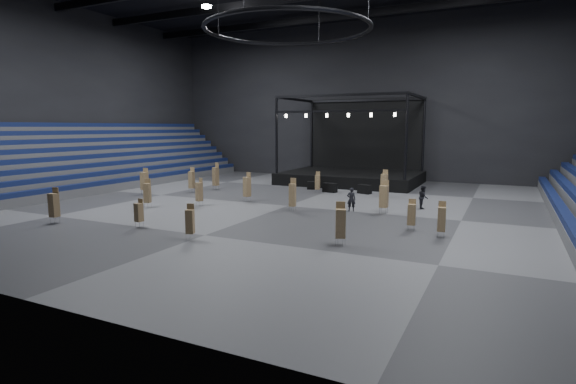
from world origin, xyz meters
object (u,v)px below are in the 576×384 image
at_px(chair_stack_1, 412,214).
at_px(chair_stack_13, 341,223).
at_px(chair_stack_10, 216,176).
at_px(chair_stack_0, 192,179).
at_px(chair_stack_4, 199,191).
at_px(flight_case_mid, 330,188).
at_px(chair_stack_8, 144,181).
at_px(chair_stack_12, 384,183).
at_px(man_center, 351,199).
at_px(chair_stack_5, 384,196).
at_px(chair_stack_9, 190,221).
at_px(flight_case_left, 313,185).
at_px(stage, 353,169).
at_px(chair_stack_7, 293,194).
at_px(flight_case_right, 365,189).
at_px(chair_stack_3, 54,204).
at_px(chair_stack_15, 139,212).
at_px(crew_member, 423,197).
at_px(chair_stack_2, 247,186).
at_px(chair_stack_6, 318,182).

height_order(chair_stack_1, chair_stack_13, chair_stack_13).
bearing_deg(chair_stack_10, chair_stack_0, -96.14).
bearing_deg(chair_stack_1, chair_stack_4, 169.59).
distance_m(flight_case_mid, chair_stack_8, 16.76).
relative_size(chair_stack_12, man_center, 1.39).
relative_size(chair_stack_5, chair_stack_9, 1.21).
bearing_deg(chair_stack_8, flight_case_left, 34.13).
distance_m(stage, chair_stack_0, 17.58).
height_order(chair_stack_9, chair_stack_13, chair_stack_13).
bearing_deg(chair_stack_5, chair_stack_7, -163.62).
bearing_deg(chair_stack_1, stage, 111.00).
relative_size(chair_stack_5, chair_stack_13, 1.05).
bearing_deg(flight_case_right, chair_stack_5, -65.65).
bearing_deg(flight_case_right, flight_case_left, 173.27).
bearing_deg(chair_stack_10, chair_stack_9, -43.30).
bearing_deg(chair_stack_3, chair_stack_12, 45.92).
bearing_deg(chair_stack_15, flight_case_mid, 81.73).
bearing_deg(flight_case_right, chair_stack_9, -99.96).
relative_size(chair_stack_3, chair_stack_13, 1.00).
height_order(chair_stack_0, chair_stack_8, chair_stack_8).
height_order(flight_case_right, chair_stack_12, chair_stack_12).
height_order(stage, flight_case_mid, stage).
distance_m(stage, chair_stack_5, 17.75).
bearing_deg(chair_stack_12, crew_member, -38.03).
bearing_deg(stage, chair_stack_12, -57.35).
bearing_deg(flight_case_right, stage, 115.01).
distance_m(chair_stack_1, chair_stack_12, 12.78).
xyz_separation_m(flight_case_left, chair_stack_7, (3.10, -11.17, 0.84)).
xyz_separation_m(chair_stack_7, man_center, (3.79, 1.84, -0.36)).
bearing_deg(flight_case_mid, chair_stack_0, -154.06).
xyz_separation_m(chair_stack_10, chair_stack_13, (17.72, -14.33, -0.14)).
bearing_deg(chair_stack_10, chair_stack_2, -20.47).
bearing_deg(chair_stack_9, chair_stack_10, 100.33).
distance_m(chair_stack_10, man_center, 16.07).
xyz_separation_m(chair_stack_2, chair_stack_9, (3.80, -12.13, -0.20)).
xyz_separation_m(chair_stack_4, chair_stack_5, (13.52, 2.99, 0.15)).
xyz_separation_m(chair_stack_6, chair_stack_13, (8.05, -16.53, 0.16)).
distance_m(flight_case_mid, chair_stack_2, 8.85).
relative_size(flight_case_left, chair_stack_8, 0.48).
distance_m(chair_stack_5, man_center, 2.38).
height_order(chair_stack_0, chair_stack_13, chair_stack_0).
bearing_deg(chair_stack_2, chair_stack_10, 158.93).
height_order(chair_stack_6, chair_stack_15, chair_stack_6).
bearing_deg(chair_stack_10, flight_case_mid, 32.24).
height_order(flight_case_right, man_center, man_center).
bearing_deg(chair_stack_5, chair_stack_9, -123.18).
distance_m(chair_stack_10, chair_stack_13, 22.79).
relative_size(chair_stack_4, man_center, 1.25).
height_order(chair_stack_12, man_center, chair_stack_12).
relative_size(flight_case_right, chair_stack_2, 0.52).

